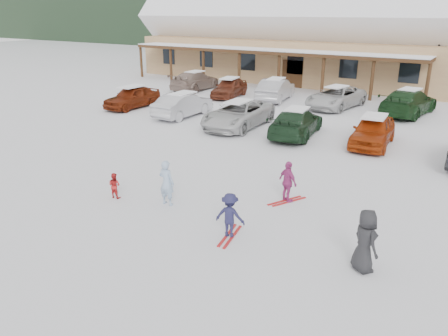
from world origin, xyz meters
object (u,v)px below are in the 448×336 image
Objects in this scene: day_lodge at (296,34)px; toddler_red at (114,185)px; child_navy at (230,215)px; parked_car_11 at (408,102)px; child_magenta at (288,182)px; lamp_post at (439,43)px; parked_car_8 at (229,88)px; parked_car_4 at (373,131)px; adult_skier at (167,183)px; parked_car_1 at (183,105)px; parked_car_10 at (336,97)px; bystander_dark at (365,241)px; parked_car_2 at (238,114)px; parked_car_9 at (276,90)px; parked_car_3 at (296,122)px; parked_car_0 at (132,97)px; parked_car_7 at (195,81)px.

day_lodge is 29.99m from toddler_red.
child_navy is 0.24× the size of parked_car_11.
child_navy is 0.93× the size of child_magenta.
parked_car_8 is at bearing -145.64° from lamp_post.
parked_car_8 is (-6.34, 17.67, 0.25)m from toddler_red.
child_navy is at bearing 170.14° from toddler_red.
parked_car_4 is at bearing 96.49° from parked_car_11.
parked_car_4 reaches higher than child_navy.
lamp_post is 15.44m from parked_car_8.
day_lodge is at bearing -80.83° from child_navy.
adult_skier reaches higher than parked_car_1.
bystander_dark is at bearing -60.76° from parked_car_10.
parked_car_2 is 8.00m from parked_car_9.
day_lodge reaches higher than parked_car_11.
lamp_post reaches higher than parked_car_4.
child_navy is 15.06m from parked_car_1.
parked_car_3 is at bearing -49.86° from parked_car_8.
lamp_post is 17.66m from parked_car_2.
child_navy is at bearing -69.43° from day_lodge.
parked_car_1 is at bearing -70.63° from toddler_red.
parked_car_0 is 15.51m from parked_car_4.
lamp_post is at bearing -110.28° from toddler_red.
child_magenta is 15.77m from parked_car_11.
bystander_dark is at bearing 166.59° from child_magenta.
parked_car_3 is 0.94× the size of parked_car_10.
parked_car_2 reaches higher than toddler_red.
day_lodge is 11.72m from parked_car_9.
parked_car_2 is at bearing -64.61° from parked_car_8.
lamp_post is 4.43× the size of adult_skier.
day_lodge is 29.90m from adult_skier.
day_lodge is 22.04m from parked_car_4.
parked_car_7 is at bearing 149.19° from parked_car_4.
parked_car_8 is at bearing -77.33° from toddler_red.
parked_car_1 is at bearing 118.91° from parked_car_7.
adult_skier is 18.46m from parked_car_9.
parked_car_0 reaches higher than parked_car_10.
day_lodge is at bearing 118.79° from parked_car_4.
toddler_red is 0.21× the size of parked_car_0.
parked_car_7 is (-15.38, 15.96, 0.02)m from child_magenta.
child_magenta is at bearing 142.22° from parked_car_1.
bystander_dark is (6.53, -0.44, 0.05)m from adult_skier.
adult_skier is 18.51m from parked_car_11.
parked_car_3 is 1.15× the size of parked_car_4.
day_lodge is 5.66× the size of parked_car_2.
day_lodge is 19.06× the size of adult_skier.
child_navy is 20.11m from parked_car_9.
child_navy is (11.02, -29.35, -3.29)m from day_lodge.
parked_car_8 is (-0.08, -11.45, -3.25)m from day_lodge.
day_lodge is at bearing -74.27° from parked_car_3.
parked_car_1 is 0.84× the size of parked_car_2.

